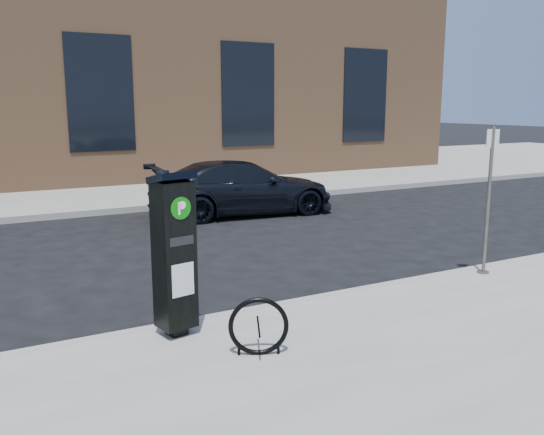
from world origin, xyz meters
TOP-DOWN VIEW (x-y plane):
  - ground at (0.00, 0.00)m, footprint 120.00×120.00m
  - sidewalk_far at (0.00, 14.00)m, footprint 60.00×12.00m
  - curb_near at (0.00, -0.02)m, footprint 60.00×0.12m
  - curb_far at (0.00, 8.02)m, footprint 60.00×0.12m
  - building at (-0.00, 17.00)m, footprint 28.00×10.05m
  - parking_kiosk at (-1.96, -0.35)m, footprint 0.48×0.45m
  - sign_pole at (2.94, -0.30)m, footprint 0.19×0.18m
  - bike_rack at (-1.40, -1.27)m, footprint 0.58×0.30m
  - car_dark at (2.13, 6.49)m, footprint 4.73×2.34m

SIDE VIEW (x-z plane):
  - ground at x=0.00m, z-range 0.00..0.00m
  - sidewalk_far at x=0.00m, z-range 0.00..0.15m
  - curb_near at x=0.00m, z-range -0.01..0.15m
  - curb_far at x=0.00m, z-range -0.01..0.15m
  - bike_rack at x=-1.40m, z-range 0.14..0.76m
  - car_dark at x=2.13m, z-range 0.00..1.32m
  - parking_kiosk at x=-1.96m, z-range 0.17..2.01m
  - sign_pole at x=2.94m, z-range 0.14..2.35m
  - building at x=0.00m, z-range 0.02..8.27m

